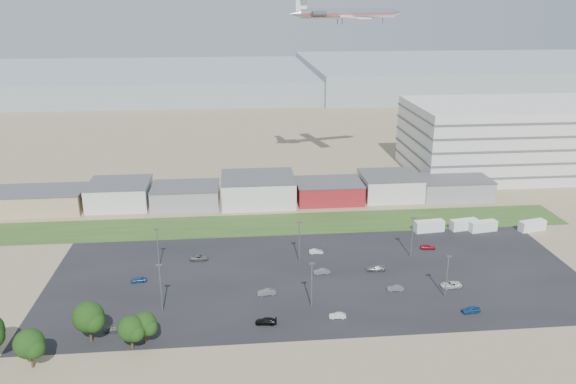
{
  "coord_description": "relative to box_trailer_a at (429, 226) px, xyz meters",
  "views": [
    {
      "loc": [
        -12.42,
        -93.04,
        59.61
      ],
      "look_at": [
        -1.38,
        22.0,
        19.82
      ],
      "focal_mm": 35.0,
      "sensor_mm": 36.0,
      "label": 1
    }
  ],
  "objects": [
    {
      "name": "lightpole_back_m",
      "position": [
        -37.12,
        -14.93,
        3.59
      ],
      "size": [
        1.2,
        0.5,
        10.21
      ],
      "primitive_type": null,
      "color": "slate",
      "rests_on": "ground"
    },
    {
      "name": "parked_car_9",
      "position": [
        -61.09,
        -11.89,
        -0.9
      ],
      "size": [
        4.52,
        2.24,
        1.23
      ],
      "primitive_type": "imported",
      "rotation": [
        0.0,
        0.0,
        1.53
      ],
      "color": "#595B5E",
      "rests_on": "ground"
    },
    {
      "name": "parked_car_8",
      "position": [
        -4.03,
        -11.14,
        -0.89
      ],
      "size": [
        3.76,
        1.86,
        1.23
      ],
      "primitive_type": "imported",
      "rotation": [
        0.0,
        0.0,
        1.46
      ],
      "color": "maroon",
      "rests_on": "ground"
    },
    {
      "name": "tree_left",
      "position": [
        -87.19,
        -51.32,
        2.6
      ],
      "size": [
        5.47,
        5.47,
        8.21
      ],
      "primitive_type": null,
      "color": "black",
      "rests_on": "ground"
    },
    {
      "name": "lightpole_front_l",
      "position": [
        -67.13,
        -35.22,
        3.76
      ],
      "size": [
        1.24,
        0.52,
        10.54
      ],
      "primitive_type": null,
      "color": "slate",
      "rests_on": "ground"
    },
    {
      "name": "parked_car_12",
      "position": [
        -20.06,
        -21.56,
        -0.87
      ],
      "size": [
        4.51,
        2.12,
        1.27
      ],
      "primitive_type": "imported",
      "rotation": [
        0.0,
        0.0,
        -1.65
      ],
      "color": "#A5A5AA",
      "rests_on": "ground"
    },
    {
      "name": "parked_car_3",
      "position": [
        -46.66,
        -41.66,
        -0.9
      ],
      "size": [
        4.38,
        2.24,
        1.22
      ],
      "primitive_type": "imported",
      "rotation": [
        0.0,
        0.0,
        -1.7
      ],
      "color": "black",
      "rests_on": "ground"
    },
    {
      "name": "lightpole_front_m",
      "position": [
        -37.04,
        -35.98,
        3.4
      ],
      "size": [
        1.16,
        0.48,
        9.83
      ],
      "primitive_type": null,
      "color": "slate",
      "rests_on": "ground"
    },
    {
      "name": "tree_right",
      "position": [
        -71.06,
        -47.61,
        2.25
      ],
      "size": [
        5.02,
        5.02,
        7.53
      ],
      "primitive_type": null,
      "color": "black",
      "rests_on": "ground"
    },
    {
      "name": "parked_car_7",
      "position": [
        -32.71,
        -21.95,
        -0.89
      ],
      "size": [
        3.86,
        1.56,
        1.25
      ],
      "primitive_type": "imported",
      "rotation": [
        0.0,
        0.0,
        -1.51
      ],
      "color": "#595B5E",
      "rests_on": "ground"
    },
    {
      "name": "parked_car_1",
      "position": [
        -18.09,
        -31.2,
        -0.93
      ],
      "size": [
        3.59,
        1.48,
        1.16
      ],
      "primitive_type": "imported",
      "rotation": [
        0.0,
        0.0,
        -1.64
      ],
      "color": "#595B5E",
      "rests_on": "ground"
    },
    {
      "name": "airliner",
      "position": [
        -14.4,
        49.49,
        53.76
      ],
      "size": [
        45.65,
        36.41,
        11.86
      ],
      "primitive_type": null,
      "rotation": [
        0.0,
        0.0,
        0.25
      ],
      "color": "silver"
    },
    {
      "name": "parked_car_10",
      "position": [
        -75.3,
        -41.43,
        -0.94
      ],
      "size": [
        3.91,
        1.59,
        1.13
      ],
      "primitive_type": "imported",
      "rotation": [
        0.0,
        0.0,
        1.57
      ],
      "color": "#595B5E",
      "rests_on": "ground"
    },
    {
      "name": "lightpole_back_l",
      "position": [
        -70.25,
        -14.58,
        3.29
      ],
      "size": [
        1.13,
        0.47,
        9.61
      ],
      "primitive_type": null,
      "color": "slate",
      "rests_on": "ground"
    },
    {
      "name": "parked_car_0",
      "position": [
        -5.62,
        -30.92,
        -0.89
      ],
      "size": [
        4.55,
        2.23,
        1.24
      ],
      "primitive_type": "imported",
      "rotation": [
        0.0,
        0.0,
        -1.53
      ],
      "color": "silver",
      "rests_on": "ground"
    },
    {
      "name": "lightpole_front_r",
      "position": [
        -8.31,
        -34.66,
        3.21
      ],
      "size": [
        1.11,
        0.46,
        9.43
      ],
      "primitive_type": null,
      "color": "slate",
      "rests_on": "ground"
    },
    {
      "name": "box_trailer_d",
      "position": [
        28.13,
        -2.07,
        -0.1
      ],
      "size": [
        7.86,
        4.0,
        2.82
      ],
      "primitive_type": null,
      "rotation": [
        0.0,
        0.0,
        0.23
      ],
      "color": "silver",
      "rests_on": "ground"
    },
    {
      "name": "building_row",
      "position": [
        -56.03,
        27.94,
        2.49
      ],
      "size": [
        170.0,
        20.0,
        8.0
      ],
      "primitive_type": null,
      "color": "silver",
      "rests_on": "ground"
    },
    {
      "name": "hills_backdrop",
      "position": [
        0.97,
        271.94,
        2.99
      ],
      "size": [
        700.0,
        200.0,
        9.0
      ],
      "primitive_type": null,
      "color": "gray",
      "rests_on": "ground"
    },
    {
      "name": "box_trailer_b",
      "position": [
        9.94,
        0.41,
        -0.09
      ],
      "size": [
        7.88,
        3.61,
        2.85
      ],
      "primitive_type": null,
      "rotation": [
        0.0,
        0.0,
        0.17
      ],
      "color": "silver",
      "rests_on": "ground"
    },
    {
      "name": "grass_strip",
      "position": [
        -39.03,
        8.94,
        -1.5
      ],
      "size": [
        160.0,
        16.0,
        0.02
      ],
      "primitive_type": "cube",
      "color": "#31491B",
      "rests_on": "ground"
    },
    {
      "name": "lightpole_back_r",
      "position": [
        -9.61,
        -14.81,
        3.61
      ],
      "size": [
        1.2,
        0.5,
        10.24
      ],
      "primitive_type": null,
      "color": "slate",
      "rests_on": "ground"
    },
    {
      "name": "tree_near",
      "position": [
        -68.91,
        -45.92,
        2.06
      ],
      "size": [
        4.76,
        4.76,
        7.14
      ],
      "primitive_type": null,
      "color": "black",
      "rests_on": "ground"
    },
    {
      "name": "box_trailer_a",
      "position": [
        0.0,
        0.0,
        0.0
      ],
      "size": [
        8.29,
        3.42,
        3.02
      ],
      "primitive_type": null,
      "rotation": [
        0.0,
        0.0,
        0.11
      ],
      "color": "silver",
      "rests_on": "ground"
    },
    {
      "name": "parked_car_5",
      "position": [
        -73.92,
        -21.89,
        -0.92
      ],
      "size": [
        3.59,
        1.73,
        1.18
      ],
      "primitive_type": "imported",
      "rotation": [
        0.0,
        0.0,
        -1.47
      ],
      "color": "navy",
      "rests_on": "ground"
    },
    {
      "name": "tree_mid",
      "position": [
        -79.01,
        -44.47,
        3.05
      ],
      "size": [
        6.08,
        6.08,
        9.12
      ],
      "primitive_type": null,
      "color": "black",
      "rests_on": "ground"
    },
    {
      "name": "parking_garage",
      "position": [
        50.97,
        51.94,
        10.99
      ],
      "size": [
        80.0,
        40.0,
        25.0
      ],
      "primitive_type": "cube",
      "color": "silver",
      "rests_on": "ground"
    },
    {
      "name": "parked_car_11",
      "position": [
        -32.46,
        -11.05,
        -0.95
      ],
      "size": [
        3.44,
        1.26,
        1.13
      ],
      "primitive_type": "imported",
      "rotation": [
        0.0,
        0.0,
        1.55
      ],
      "color": "silver",
      "rests_on": "ground"
    },
    {
      "name": "ground",
      "position": [
        -39.03,
        -43.06,
        -1.51
      ],
      "size": [
        700.0,
        700.0,
        0.0
      ],
      "primitive_type": "plane",
      "color": "#8F805B",
      "rests_on": "ground"
    },
    {
      "name": "parked_car_4",
      "position": [
        -45.86,
        -30.35,
        -0.86
      ],
      "size": [
        4.04,
        1.77,
        1.29
      ],
      "primitive_type": "imported",
      "rotation": [
        0.0,
        0.0,
        -1.47
      ],
      "color": "#595B5E",
      "rests_on": "ground"
    },
    {
      "name": "box_trailer_c",
      "position": [
        14.6,
        -1.2,
        -0.09
      ],
      "size": [
        7.86,
        3.51,
        2.85
      ],
      "primitive_type": null,
      "rotation": [
        0.0,
        0.0,
        0.15
      ],
      "color": "silver",
      "rests_on": "ground"
    },
    {
      "name": "parking_lot",
      "position": [
        -34.03,
        -23.06,
        -1.51
      ],
      "size": [
        120.0,
        50.0,
        0.01
      ],
      "primitive_type": "cube",
      "color": "black",
      "rests_on": "ground"
    },
    {
      "name": "parked_car_2",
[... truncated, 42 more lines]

